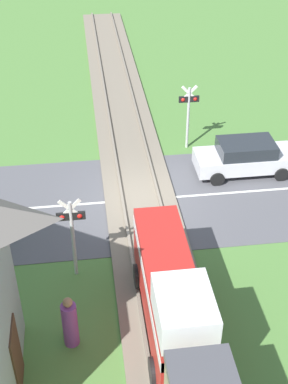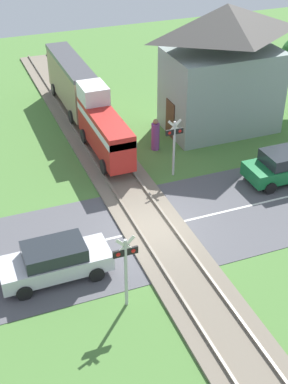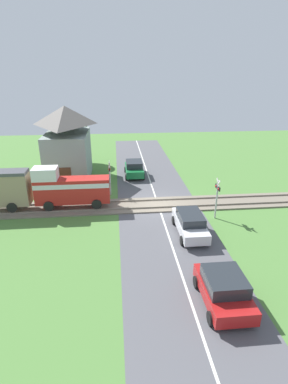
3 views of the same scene
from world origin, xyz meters
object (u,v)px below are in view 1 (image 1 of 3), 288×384
object	(u,v)px
crossing_signal_west_approach	(189,109)
pedestrian_by_station	(70,323)
car_near_crossing	(245,157)
crossing_signal_east_approach	(72,228)

from	to	relation	value
crossing_signal_west_approach	pedestrian_by_station	xyz separation A→B (m)	(5.43, 10.49, -1.14)
car_near_crossing	crossing_signal_east_approach	distance (m)	9.02
car_near_crossing	pedestrian_by_station	xyz separation A→B (m)	(7.43, 8.11, 0.04)
crossing_signal_east_approach	pedestrian_by_station	bearing A→B (deg)	85.98
pedestrian_by_station	car_near_crossing	bearing A→B (deg)	-132.49
crossing_signal_west_approach	crossing_signal_east_approach	bearing A→B (deg)	55.65
car_near_crossing	crossing_signal_east_approach	bearing A→B (deg)	36.07
crossing_signal_east_approach	pedestrian_by_station	world-z (taller)	crossing_signal_east_approach
pedestrian_by_station	crossing_signal_east_approach	bearing A→B (deg)	-94.02
car_near_crossing	pedestrian_by_station	distance (m)	11.00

